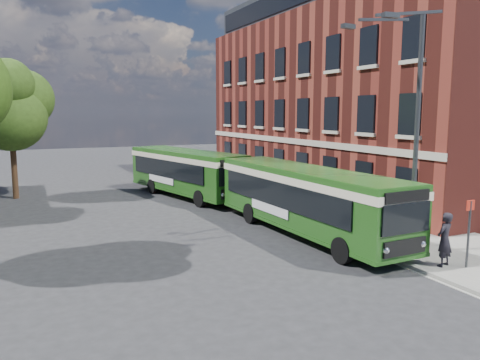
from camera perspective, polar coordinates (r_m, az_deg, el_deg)
name	(u,v)px	position (r m, az deg, el deg)	size (l,w,h in m)	color
ground	(267,258)	(18.00, 3.32, -9.52)	(120.00, 120.00, 0.00)	#262629
pavement	(308,204)	(28.13, 8.25, -2.91)	(6.00, 48.00, 0.15)	gray
kerb_line	(262,210)	(26.63, 2.73, -3.62)	(0.12, 48.00, 0.01)	beige
brick_office	(362,91)	(35.00, 14.66, 10.44)	(12.10, 26.00, 14.20)	maroon
street_lamp	(409,131)	(18.43, 19.95, 5.59)	(2.96, 2.38, 9.00)	#37393C
bus_stop_sign	(469,229)	(17.96, 26.12, -5.42)	(0.35, 0.08, 2.52)	#37393C
bus_front	(306,195)	(21.14, 8.00, -1.78)	(3.05, 11.96, 3.02)	#205418
bus_rear	(186,169)	(30.60, -6.62, 1.36)	(4.91, 10.84, 3.02)	#205416
pedestrian_a	(445,239)	(17.88, 23.67, -6.65)	(0.70, 0.46, 1.91)	black
pedestrian_b	(405,236)	(18.71, 19.45, -6.47)	(0.71, 0.56, 1.47)	black
tree_right	(11,105)	(32.79, -26.14, 8.18)	(5.16, 4.90, 8.71)	#332012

